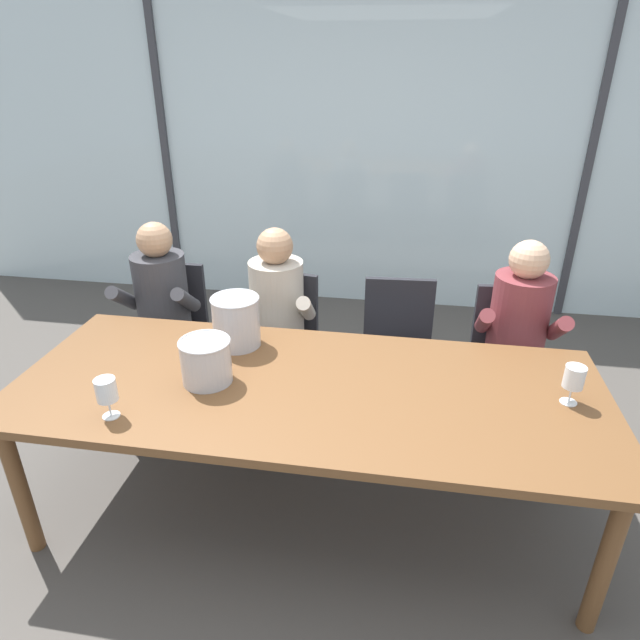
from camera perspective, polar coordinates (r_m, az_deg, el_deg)
The scene contains 17 objects.
ground at distance 3.65m, azimuth 1.68°, elevation -8.27°, with size 14.00×14.00×0.00m, color #4C4742.
window_glass_panel at distance 4.75m, azimuth 4.79°, elevation 16.75°, with size 7.81×0.03×2.60m, color silver.
window_mullion_left at distance 5.18m, azimuth -15.89°, elevation 16.68°, with size 0.06×0.06×2.60m, color #38383D.
window_mullion_right at distance 4.91m, azimuth 26.38°, elevation 14.56°, with size 0.06×0.06×2.60m, color #38383D.
hillside_vineyard at distance 7.84m, azimuth 6.70°, elevation 16.41°, with size 13.81×2.40×1.54m, color #386633.
dining_table at distance 2.45m, azimuth -1.35°, elevation -8.02°, with size 2.61×1.05×0.75m.
chair_near_curtain at distance 3.64m, azimuth -15.38°, elevation -0.19°, with size 0.45×0.45×0.87m.
chair_left_of_center at distance 3.38m, azimuth -4.19°, elevation -1.36°, with size 0.50×0.50×0.87m.
chair_center at distance 3.30m, azimuth 8.17°, elevation -2.27°, with size 0.47×0.47×0.87m.
chair_right_of_center at distance 3.36m, azimuth 19.34°, elevation -3.05°, with size 0.48×0.48×0.87m.
person_charcoal_jacket at distance 3.44m, azimuth -16.56°, elevation 1.21°, with size 0.49×0.63×1.19m.
person_beige_jumper at distance 3.20m, azimuth -4.73°, elevation 0.37°, with size 0.48×0.63×1.19m.
person_maroon_top at distance 3.18m, azimuth 20.09°, elevation -1.40°, with size 0.48×0.63×1.19m.
ice_bucket_primary at distance 2.71m, azimuth -8.80°, elevation -0.08°, with size 0.24×0.24×0.26m.
ice_bucket_secondary at distance 2.44m, azimuth -11.89°, elevation -4.17°, with size 0.23×0.23×0.20m.
wine_glass_by_left_taster at distance 2.47m, azimuth 25.12°, elevation -5.60°, with size 0.08×0.08×0.17m.
wine_glass_near_bucket at distance 2.31m, azimuth -21.54°, elevation -6.92°, with size 0.08×0.08×0.17m.
Camera 1 is at (0.39, -1.99, 2.06)m, focal length 30.46 mm.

